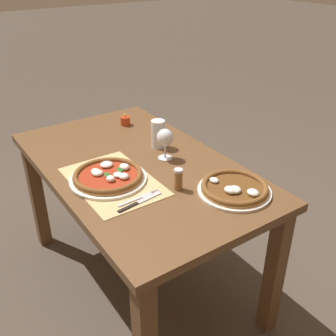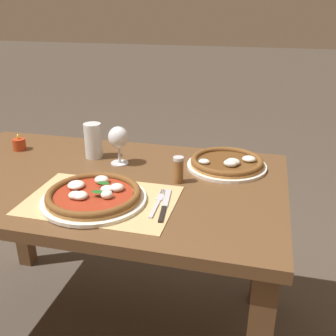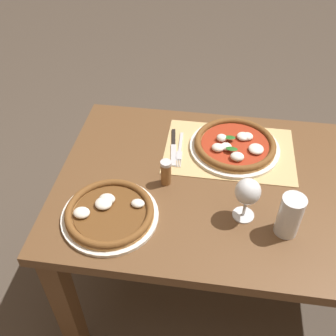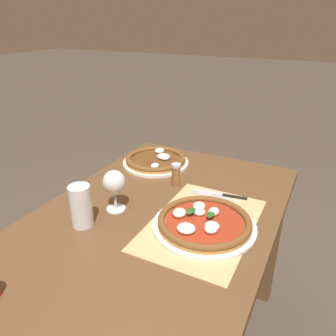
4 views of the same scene
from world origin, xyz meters
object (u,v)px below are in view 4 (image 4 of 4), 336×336
(knife, at_px, (219,194))
(pepper_shaker, at_px, (176,175))
(pizza_near, at_px, (204,222))
(fork, at_px, (214,197))
(pint_glass, at_px, (81,207))
(wine_glass, at_px, (114,184))
(pizza_far, at_px, (156,160))

(knife, height_order, pepper_shaker, pepper_shaker)
(pizza_near, bearing_deg, fork, 10.03)
(pepper_shaker, bearing_deg, pint_glass, 158.55)
(knife, bearing_deg, wine_glass, 131.50)
(pint_glass, bearing_deg, fork, -42.04)
(pizza_far, bearing_deg, pint_glass, -177.56)
(knife, xyz_separation_m, pepper_shaker, (0.00, 0.19, 0.04))
(fork, xyz_separation_m, pepper_shaker, (0.03, 0.18, 0.04))
(pizza_near, height_order, pizza_far, pizza_near)
(pint_glass, bearing_deg, knife, -41.05)
(pizza_far, relative_size, fork, 1.55)
(pizza_near, height_order, wine_glass, wine_glass)
(wine_glass, distance_m, pint_glass, 0.14)
(pizza_near, distance_m, pizza_far, 0.55)
(wine_glass, xyz_separation_m, pint_glass, (-0.13, 0.04, -0.04))
(pepper_shaker, bearing_deg, pizza_far, 49.12)
(pizza_far, xyz_separation_m, knife, (-0.16, -0.37, -0.01))
(pizza_near, relative_size, wine_glass, 2.21)
(wine_glass, bearing_deg, pint_glass, 161.49)
(pizza_near, bearing_deg, pepper_shaker, 42.53)
(wine_glass, relative_size, pint_glass, 1.07)
(pizza_near, relative_size, pint_glass, 2.36)
(fork, bearing_deg, knife, -23.43)
(pizza_near, height_order, fork, pizza_near)
(knife, distance_m, pepper_shaker, 0.19)
(pizza_near, xyz_separation_m, knife, (0.23, 0.03, -0.02))
(pizza_far, distance_m, pint_glass, 0.55)
(fork, relative_size, knife, 0.93)
(fork, bearing_deg, pizza_near, -169.97)
(wine_glass, relative_size, knife, 0.72)
(knife, bearing_deg, pizza_far, 66.95)
(fork, bearing_deg, wine_glass, 129.69)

